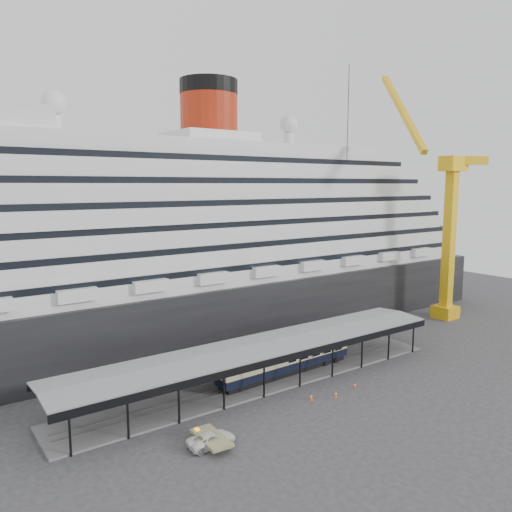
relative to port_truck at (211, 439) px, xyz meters
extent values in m
plane|color=#313133|center=(14.00, 5.28, -0.69)|extent=(200.00, 200.00, 0.00)
cube|color=black|center=(14.00, 37.28, 4.31)|extent=(130.00, 30.00, 10.00)
cylinder|color=#9F220C|center=(22.00, 37.28, 36.71)|extent=(10.00, 10.00, 9.00)
cylinder|color=black|center=(22.00, 37.28, 41.96)|extent=(10.10, 10.10, 2.50)
sphere|color=silver|center=(-4.00, 37.28, 37.01)|extent=(3.60, 3.60, 3.60)
sphere|color=silver|center=(40.00, 37.28, 37.01)|extent=(3.60, 3.60, 3.60)
cube|color=slate|center=(14.00, 10.28, -0.57)|extent=(56.00, 8.00, 0.24)
cube|color=slate|center=(14.00, 9.56, -0.41)|extent=(54.00, 0.08, 0.10)
cube|color=slate|center=(14.00, 11.00, -0.41)|extent=(54.00, 0.08, 0.10)
cube|color=black|center=(14.00, 5.78, 3.76)|extent=(56.00, 0.18, 0.90)
cube|color=black|center=(14.00, 14.78, 3.76)|extent=(56.00, 0.18, 0.90)
cube|color=slate|center=(14.00, 10.28, 4.49)|extent=(56.00, 9.00, 0.24)
cube|color=yellow|center=(62.00, 15.28, 0.51)|extent=(4.00, 4.00, 2.40)
cube|color=yellow|center=(62.00, 15.28, 14.71)|extent=(1.80, 1.80, 26.00)
cube|color=yellow|center=(62.00, 15.28, 29.11)|extent=(5.00, 3.20, 2.80)
cube|color=yellow|center=(53.12, 20.40, 38.51)|extent=(11.42, 18.78, 16.80)
cube|color=yellow|center=(65.03, 13.53, 29.71)|extent=(6.00, 4.39, 1.60)
cylinder|color=black|center=(44.25, 25.52, 22.91)|extent=(0.12, 0.12, 47.21)
imported|color=white|center=(0.00, 0.00, 0.00)|extent=(5.04, 2.45, 1.38)
cube|color=black|center=(17.85, 10.28, -0.11)|extent=(20.71, 3.13, 0.69)
cube|color=black|center=(17.85, 10.28, 0.78)|extent=(21.70, 3.56, 1.08)
cube|color=beige|center=(17.85, 10.28, 1.96)|extent=(21.70, 3.60, 1.28)
cube|color=black|center=(17.85, 10.28, 2.79)|extent=(21.70, 3.56, 0.39)
cube|color=#EF5F0D|center=(15.31, 2.24, -0.67)|extent=(0.46, 0.46, 0.03)
cone|color=#EF5F0D|center=(15.31, 2.24, -0.29)|extent=(0.38, 0.38, 0.76)
cylinder|color=white|center=(15.31, 2.24, -0.22)|extent=(0.24, 0.24, 0.15)
cube|color=#E95F0C|center=(18.28, 1.06, -0.68)|extent=(0.44, 0.44, 0.03)
cone|color=#E95F0C|center=(18.28, 1.06, -0.31)|extent=(0.37, 0.37, 0.71)
cylinder|color=white|center=(18.28, 1.06, -0.25)|extent=(0.23, 0.23, 0.14)
cube|color=red|center=(22.27, 1.65, -0.68)|extent=(0.37, 0.37, 0.03)
cone|color=red|center=(22.27, 1.65, -0.33)|extent=(0.31, 0.31, 0.69)
cylinder|color=white|center=(22.27, 1.65, -0.26)|extent=(0.22, 0.22, 0.13)
camera|label=1|loc=(-23.51, -40.56, 25.25)|focal=35.00mm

